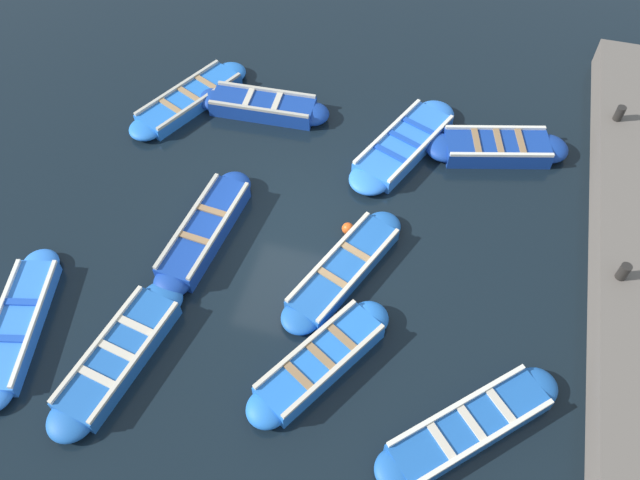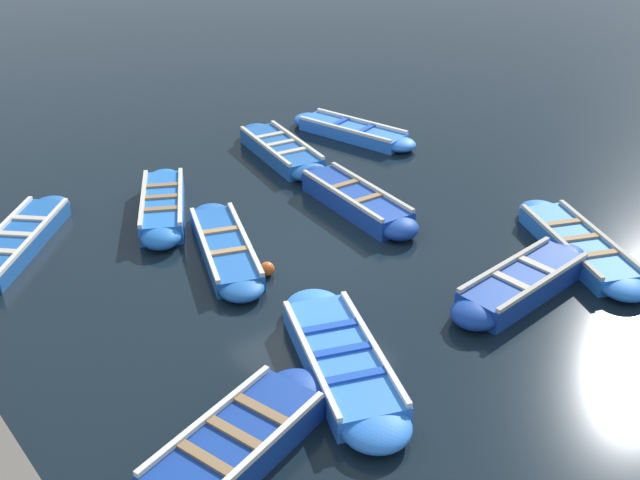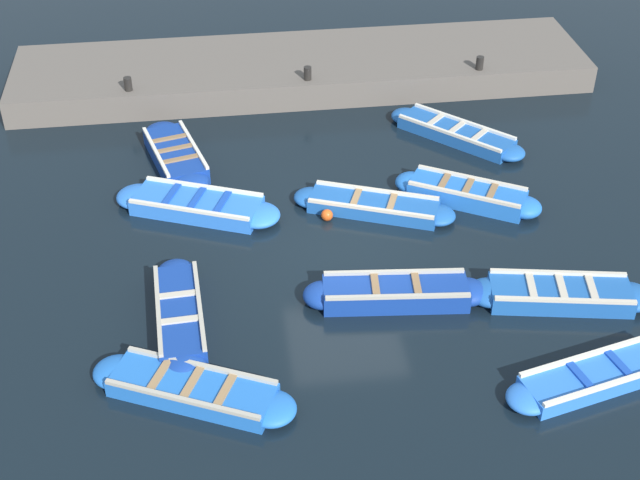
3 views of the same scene
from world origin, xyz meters
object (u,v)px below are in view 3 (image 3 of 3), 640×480
object	(u,v)px
boat_stern_in	(176,156)
boat_alongside	(598,376)
boat_outer_right	(374,206)
boat_tucked	(395,293)
boat_end_of_row	(180,316)
bollard_mid_south	(480,63)
boat_bow_out	(193,390)
boat_broadside	(197,205)
boat_mid_row	(456,133)
buoy_orange_near	(327,215)
bollard_north	(128,84)
boat_centre	(560,295)
boat_outer_left	(467,194)
bollard_mid_north	(308,73)

from	to	relation	value
boat_stern_in	boat_alongside	size ratio (longest dim) A/B	0.96
boat_outer_right	boat_tucked	xyz separation A→B (m)	(3.03, -0.14, 0.06)
boat_stern_in	boat_end_of_row	xyz separation A→B (m)	(5.73, 0.06, 0.00)
boat_end_of_row	bollard_mid_south	size ratio (longest dim) A/B	9.65
boat_bow_out	boat_broadside	world-z (taller)	boat_broadside
boat_stern_in	boat_broadside	size ratio (longest dim) A/B	0.90
boat_mid_row	buoy_orange_near	world-z (taller)	boat_mid_row
boat_mid_row	boat_tucked	bearing A→B (deg)	-24.85
bollard_north	boat_broadside	bearing A→B (deg)	18.74
boat_stern_in	boat_mid_row	bearing A→B (deg)	91.96
boat_stern_in	boat_alongside	world-z (taller)	boat_stern_in
boat_broadside	boat_tucked	bearing A→B (deg)	46.10
boat_end_of_row	boat_tucked	xyz separation A→B (m)	(-0.09, 4.06, 0.00)
boat_outer_right	buoy_orange_near	size ratio (longest dim) A/B	14.07
boat_outer_right	boat_bow_out	world-z (taller)	boat_bow_out
boat_bow_out	boat_centre	xyz separation A→B (m)	(-1.54, 6.96, 0.02)
boat_outer_left	bollard_north	distance (m)	9.03
boat_outer_right	boat_bow_out	xyz separation A→B (m)	(5.00, -4.00, 0.01)
boat_tucked	boat_stern_in	bearing A→B (deg)	-143.84
boat_end_of_row	bollard_north	xyz separation A→B (m)	(-8.24, -1.17, 0.70)
buoy_orange_near	boat_stern_in	bearing A→B (deg)	-130.92
boat_alongside	boat_broadside	bearing A→B (deg)	-132.41
bollard_mid_south	bollard_north	bearing A→B (deg)	-90.00
boat_bow_out	boat_outer_right	bearing A→B (deg)	141.33
boat_outer_right	buoy_orange_near	bearing A→B (deg)	-80.25
boat_centre	boat_stern_in	world-z (taller)	boat_stern_in
buoy_orange_near	boat_outer_right	bearing A→B (deg)	99.75
boat_mid_row	bollard_mid_north	bearing A→B (deg)	-123.91
bollard_mid_south	boat_broadside	bearing A→B (deg)	-58.51
boat_centre	buoy_orange_near	world-z (taller)	boat_centre
boat_tucked	buoy_orange_near	size ratio (longest dim) A/B	13.98
boat_mid_row	bollard_north	distance (m)	8.30
boat_broadside	bollard_north	distance (m)	4.94
boat_mid_row	boat_end_of_row	distance (m)	9.02
boat_outer_left	buoy_orange_near	world-z (taller)	boat_outer_left
boat_stern_in	bollard_mid_south	distance (m)	8.42
boat_end_of_row	boat_broadside	world-z (taller)	boat_end_of_row
boat_centre	boat_broadside	world-z (taller)	boat_centre
boat_mid_row	boat_outer_left	world-z (taller)	boat_outer_left
boat_tucked	bollard_mid_south	size ratio (longest dim) A/B	10.21
boat_alongside	boat_tucked	size ratio (longest dim) A/B	1.01
boat_tucked	boat_outer_left	world-z (taller)	boat_tucked
boat_broadside	boat_outer_left	world-z (taller)	boat_outer_left
bollard_north	bollard_mid_south	xyz separation A→B (m)	(0.00, 9.12, 0.00)
bollard_mid_south	buoy_orange_near	distance (m)	7.18
boat_broadside	bollard_north	world-z (taller)	bollard_north
boat_outer_left	bollard_mid_south	bearing A→B (deg)	161.91
buoy_orange_near	bollard_mid_south	bearing A→B (deg)	137.83
boat_centre	bollard_mid_south	xyz separation A→B (m)	(-8.57, 0.79, 0.72)
boat_end_of_row	boat_alongside	distance (m)	7.48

